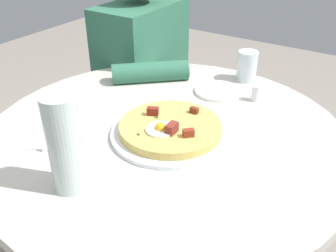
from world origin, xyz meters
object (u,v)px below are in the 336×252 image
Objects in this scene: breakfast_pizza at (170,127)px; fork at (53,131)px; dining_table at (166,180)px; bread_plate at (218,91)px; knife at (66,131)px; person_seated at (144,102)px; pizza_plate at (170,133)px; water_bottle at (65,144)px; water_glass at (247,66)px; salt_shaker at (256,93)px.

breakfast_pizza is 0.31m from fork.
bread_plate is at bearing 177.06° from dining_table.
dining_table is at bearing 98.02° from fork.
bread_plate reaches higher than dining_table.
breakfast_pizza is 1.50× the size of knife.
person_seated reaches higher than pizza_plate.
person_seated reaches higher than water_bottle.
dining_table is 9.56× the size of water_glass.
dining_table is 0.18m from pizza_plate.
water_glass is 2.08× the size of salt_shaker.
person_seated is 0.68m from knife.
breakfast_pizza is at bearing 93.35° from knife.
salt_shaker reaches higher than bread_plate.
dining_table is at bearing -123.13° from breakfast_pizza.
pizza_plate is at bearing 167.15° from water_bottle.
person_seated is at bearing -136.92° from breakfast_pizza.
pizza_plate is 0.33m from salt_shaker.
knife is at bearing -130.93° from water_bottle.
water_bottle is at bearing 25.94° from person_seated.
water_glass is at bearing 172.83° from water_bottle.
breakfast_pizza is (0.47, 0.44, 0.25)m from person_seated.
knife is at bearing 17.93° from person_seated.
breakfast_pizza is at bearing 56.87° from dining_table.
dining_table is 0.49m from water_glass.
pizza_plate is at bearing 93.63° from knife.
breakfast_pizza reaches higher than fork.
pizza_plate is 6.38× the size of salt_shaker.
person_seated reaches higher than dining_table.
water_glass is (-0.60, 0.30, 0.04)m from fork.
breakfast_pizza is (0.00, 0.00, 0.02)m from pizza_plate.
knife is 0.82× the size of water_bottle.
person_seated reaches higher than water_glass.
bread_plate is (-0.30, -0.01, -0.00)m from pizza_plate.
person_seated is 0.54m from water_glass.
bread_plate is at bearing -84.04° from salt_shaker.
water_glass reaches higher than pizza_plate.
breakfast_pizza is (0.02, 0.02, 0.20)m from dining_table.
water_bottle is 0.64m from salt_shaker.
knife is (0.45, -0.23, 0.00)m from bread_plate.
pizza_plate reaches higher than fork.
pizza_plate is at bearing -3.31° from water_glass.
knife is at bearing -53.27° from dining_table.
water_glass reaches higher than dining_table.
knife is at bearing -24.20° from water_glass.
knife is 1.75× the size of water_glass.
dining_table is 0.87× the size of person_seated.
person_seated is 7.52× the size of bread_plate.
breakfast_pizza reaches higher than pizza_plate.
pizza_plate reaches higher than bread_plate.
water_bottle is at bearing -7.80° from dining_table.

